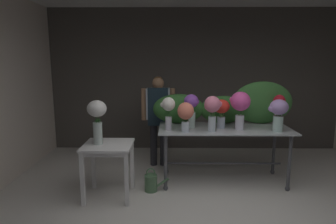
# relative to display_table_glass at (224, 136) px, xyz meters

# --- Properties ---
(ground_plane) EXTENTS (7.80, 7.80, 0.00)m
(ground_plane) POSITION_rel_display_table_glass_xyz_m (-0.31, 0.09, -0.72)
(ground_plane) COLOR silver
(wall_back) EXTENTS (6.00, 0.12, 2.86)m
(wall_back) POSITION_rel_display_table_glass_xyz_m (-0.31, 1.77, 0.71)
(wall_back) COLOR #4C4742
(wall_back) RESTS_ON ground
(wall_left) EXTENTS (0.12, 3.48, 2.86)m
(wall_left) POSITION_rel_display_table_glass_xyz_m (-3.31, 0.09, 0.71)
(wall_left) COLOR beige
(wall_left) RESTS_ON ground
(display_table_glass) EXTENTS (1.95, 0.83, 0.86)m
(display_table_glass) POSITION_rel_display_table_glass_xyz_m (0.00, 0.00, 0.00)
(display_table_glass) COLOR silver
(display_table_glass) RESTS_ON ground
(side_table_white) EXTENTS (0.64, 0.62, 0.75)m
(side_table_white) POSITION_rel_display_table_glass_xyz_m (-1.64, -0.52, -0.08)
(side_table_white) COLOR white
(side_table_white) RESTS_ON ground
(florist) EXTENTS (0.58, 0.24, 1.57)m
(florist) POSITION_rel_display_table_glass_xyz_m (-1.02, 0.70, 0.25)
(florist) COLOR #232328
(florist) RESTS_ON ground
(foliage_backdrop) EXTENTS (2.19, 0.30, 0.67)m
(foliage_backdrop) POSITION_rel_display_table_glass_xyz_m (0.02, 0.30, 0.41)
(foliage_backdrop) COLOR #2D6028
(foliage_backdrop) RESTS_ON display_table_glass
(vase_lilac_hydrangea) EXTENTS (0.28, 0.26, 0.46)m
(vase_lilac_hydrangea) POSITION_rel_display_table_glass_xyz_m (0.71, -0.21, 0.42)
(vase_lilac_hydrangea) COLOR silver
(vase_lilac_hydrangea) RESTS_ON display_table_glass
(vase_rosy_roses) EXTENTS (0.25, 0.23, 0.51)m
(vase_rosy_roses) POSITION_rel_display_table_glass_xyz_m (-0.22, -0.24, 0.46)
(vase_rosy_roses) COLOR silver
(vase_rosy_roses) RESTS_ON display_table_glass
(vase_violet_anemones) EXTENTS (0.22, 0.21, 0.50)m
(vase_violet_anemones) POSITION_rel_display_table_glass_xyz_m (-0.50, 0.01, 0.43)
(vase_violet_anemones) COLOR silver
(vase_violet_anemones) RESTS_ON display_table_glass
(vase_scarlet_dahlias) EXTENTS (0.24, 0.24, 0.43)m
(vase_scarlet_dahlias) POSITION_rel_display_table_glass_xyz_m (-0.06, -0.02, 0.41)
(vase_scarlet_dahlias) COLOR silver
(vase_scarlet_dahlias) RESTS_ON display_table_glass
(vase_fuchsia_freesia) EXTENTS (0.30, 0.28, 0.55)m
(vase_fuchsia_freesia) POSITION_rel_display_table_glass_xyz_m (0.20, -0.11, 0.50)
(vase_fuchsia_freesia) COLOR silver
(vase_fuchsia_freesia) RESTS_ON display_table_glass
(vase_coral_snapdragons) EXTENTS (0.23, 0.23, 0.42)m
(vase_coral_snapdragons) POSITION_rel_display_table_glass_xyz_m (-0.60, -0.27, 0.40)
(vase_coral_snapdragons) COLOR silver
(vase_coral_snapdragons) RESTS_ON display_table_glass
(vase_crimson_ranunculus) EXTENTS (0.20, 0.19, 0.48)m
(vase_crimson_ranunculus) POSITION_rel_display_table_glass_xyz_m (0.84, 0.12, 0.41)
(vase_crimson_ranunculus) COLOR silver
(vase_crimson_ranunculus) RESTS_ON display_table_glass
(vase_ivory_peonies) EXTENTS (0.21, 0.19, 0.48)m
(vase_ivory_peonies) POSITION_rel_display_table_glass_xyz_m (-0.84, -0.15, 0.44)
(vase_ivory_peonies) COLOR silver
(vase_ivory_peonies) RESTS_ON display_table_glass
(vase_white_roses_tall) EXTENTS (0.25, 0.25, 0.59)m
(vase_white_roses_tall) POSITION_rel_display_table_glass_xyz_m (-1.77, -0.52, 0.41)
(vase_white_roses_tall) COLOR silver
(vase_white_roses_tall) RESTS_ON side_table_white
(watering_can) EXTENTS (0.35, 0.18, 0.34)m
(watering_can) POSITION_rel_display_table_glass_xyz_m (-1.08, -0.35, -0.59)
(watering_can) COLOR #4C704C
(watering_can) RESTS_ON ground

